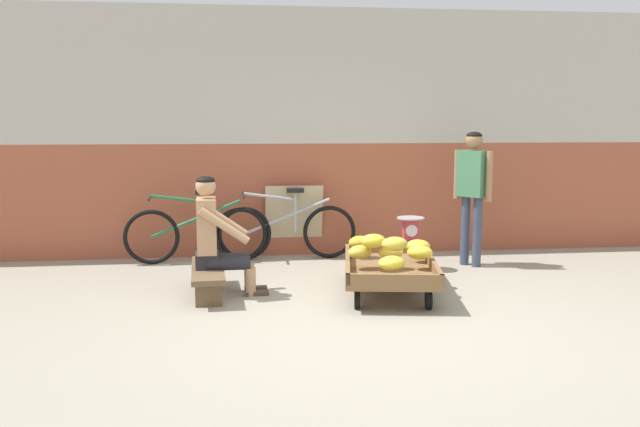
{
  "coord_description": "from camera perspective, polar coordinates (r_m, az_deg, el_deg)",
  "views": [
    {
      "loc": [
        -1.03,
        -5.14,
        1.66
      ],
      "look_at": [
        -0.27,
        1.18,
        0.75
      ],
      "focal_mm": 36.88,
      "sensor_mm": 36.0,
      "label": 1
    }
  ],
  "objects": [
    {
      "name": "ground_plane",
      "position": [
        5.5,
        4.37,
        -9.46
      ],
      "size": [
        80.0,
        80.0,
        0.0
      ],
      "primitive_type": "plane",
      "color": "gray"
    },
    {
      "name": "back_wall",
      "position": [
        8.2,
        0.4,
        6.98
      ],
      "size": [
        16.0,
        0.3,
        2.99
      ],
      "color": "#A35138",
      "rests_on": "ground"
    },
    {
      "name": "banana_cart",
      "position": [
        6.34,
        6.03,
        -4.85
      ],
      "size": [
        1.06,
        1.55,
        0.36
      ],
      "color": "brown",
      "rests_on": "ground"
    },
    {
      "name": "banana_pile",
      "position": [
        6.22,
        5.95,
        -3.08
      ],
      "size": [
        0.89,
        1.26,
        0.26
      ],
      "color": "yellow",
      "rests_on": "banana_cart"
    },
    {
      "name": "low_bench",
      "position": [
        6.37,
        -9.71,
        -5.24
      ],
      "size": [
        0.37,
        1.12,
        0.27
      ],
      "color": "brown",
      "rests_on": "ground"
    },
    {
      "name": "vendor_seated",
      "position": [
        6.3,
        -8.99,
        -1.96
      ],
      "size": [
        0.69,
        0.5,
        1.14
      ],
      "color": "tan",
      "rests_on": "ground"
    },
    {
      "name": "plastic_crate",
      "position": [
        7.41,
        7.81,
        -3.71
      ],
      "size": [
        0.36,
        0.28,
        0.3
      ],
      "color": "gold",
      "rests_on": "ground"
    },
    {
      "name": "weighing_scale",
      "position": [
        7.35,
        7.85,
        -1.4
      ],
      "size": [
        0.3,
        0.3,
        0.29
      ],
      "color": "#28282D",
      "rests_on": "plastic_crate"
    },
    {
      "name": "bicycle_near_left",
      "position": [
        7.8,
        -10.72,
        -1.67
      ],
      "size": [
        1.66,
        0.48,
        0.86
      ],
      "color": "black",
      "rests_on": "ground"
    },
    {
      "name": "bicycle_far_left",
      "position": [
        7.87,
        -2.89,
        -1.45
      ],
      "size": [
        1.66,
        0.48,
        0.86
      ],
      "color": "black",
      "rests_on": "ground"
    },
    {
      "name": "sign_board",
      "position": [
        8.06,
        -2.28,
        -0.61
      ],
      "size": [
        0.7,
        0.24,
        0.88
      ],
      "color": "#C6B289",
      "rests_on": "ground"
    },
    {
      "name": "customer_adult",
      "position": [
        7.63,
        13.11,
        2.59
      ],
      "size": [
        0.35,
        0.41,
        1.53
      ],
      "color": "#38425B",
      "rests_on": "ground"
    },
    {
      "name": "shopping_bag",
      "position": [
        7.08,
        7.74,
        -4.52
      ],
      "size": [
        0.18,
        0.12,
        0.24
      ],
      "primitive_type": "cube",
      "color": "#D13D4C",
      "rests_on": "ground"
    }
  ]
}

